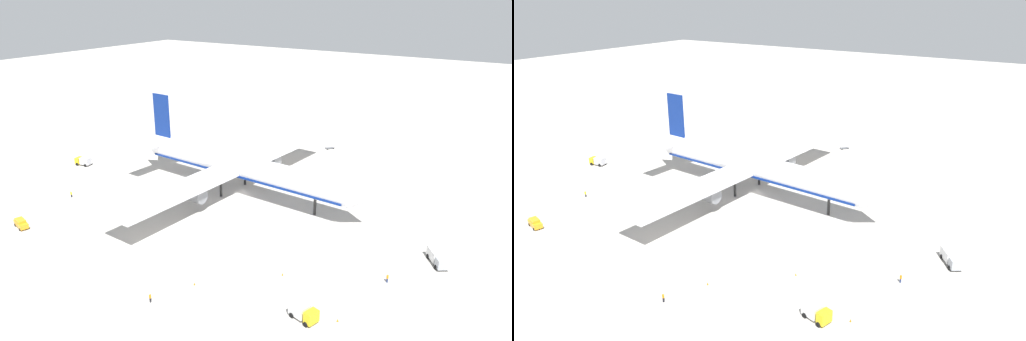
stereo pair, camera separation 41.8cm
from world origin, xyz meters
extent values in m
plane|color=#ADA8A0|center=(0.00, 0.00, 0.00)|extent=(600.00, 600.00, 0.00)
cylinder|color=white|center=(0.00, 0.00, 7.44)|extent=(63.65, 10.72, 6.28)
cone|color=white|center=(34.11, -2.41, 7.44)|extent=(5.44, 6.49, 6.15)
cone|color=white|center=(-34.74, 2.45, 7.44)|extent=(6.68, 6.39, 5.96)
cube|color=navy|center=(-29.61, 2.09, 16.81)|extent=(6.02, 0.92, 12.46)
cube|color=white|center=(-29.64, 8.72, 8.69)|extent=(5.19, 11.63, 0.36)
cube|color=white|center=(-30.57, -4.47, 8.69)|extent=(5.19, 11.63, 0.36)
cube|color=white|center=(-1.67, 21.30, 6.50)|extent=(11.51, 36.53, 0.70)
cylinder|color=slate|center=(-1.05, 15.85, 4.29)|extent=(5.80, 4.10, 3.72)
cube|color=white|center=(-4.65, -20.86, 6.50)|extent=(11.51, 36.53, 0.70)
cylinder|color=slate|center=(-3.27, -15.54, 4.31)|extent=(5.13, 4.00, 3.67)
cylinder|color=black|center=(22.12, -1.56, 2.15)|extent=(0.70, 0.70, 4.30)
cylinder|color=black|center=(-2.80, 5.35, 2.15)|extent=(0.70, 0.70, 4.30)
cylinder|color=black|center=(-3.52, -4.90, 2.15)|extent=(0.70, 0.70, 4.30)
cube|color=navy|center=(0.00, 0.00, 5.71)|extent=(61.10, 10.23, 0.50)
cube|color=#999EA5|center=(54.02, -10.63, 1.40)|extent=(2.95, 2.87, 1.91)
cube|color=silver|center=(52.03, -7.75, 1.45)|extent=(4.13, 4.58, 2.01)
cube|color=black|center=(54.41, -11.19, 1.88)|extent=(1.59, 1.13, 0.84)
cylinder|color=black|center=(54.83, -9.84, 0.45)|extent=(0.76, 0.91, 0.90)
cylinder|color=black|center=(52.99, -11.11, 0.45)|extent=(0.76, 0.91, 0.90)
cylinder|color=black|center=(52.47, -6.42, 0.45)|extent=(0.76, 0.91, 0.90)
cylinder|color=black|center=(50.63, -7.69, 0.45)|extent=(0.76, 0.91, 0.90)
cube|color=yellow|center=(40.07, -39.14, 1.48)|extent=(2.07, 2.70, 2.05)
cube|color=silver|center=(37.52, -38.42, 1.51)|extent=(3.59, 3.13, 2.12)
cube|color=black|center=(40.57, -39.28, 1.99)|extent=(0.62, 1.95, 0.90)
cylinder|color=black|center=(40.26, -37.96, 0.45)|extent=(0.95, 0.53, 0.90)
cylinder|color=black|center=(39.61, -40.25, 0.45)|extent=(0.95, 0.53, 0.90)
cylinder|color=black|center=(37.23, -37.09, 0.45)|extent=(0.95, 0.53, 0.90)
cylinder|color=black|center=(36.58, -39.39, 0.45)|extent=(0.95, 0.53, 0.90)
cube|color=yellow|center=(-55.49, -8.75, 1.36)|extent=(1.85, 2.50, 1.83)
cube|color=#B2B2B7|center=(-52.92, -8.27, 1.48)|extent=(3.37, 2.79, 2.06)
cube|color=black|center=(-55.99, -8.85, 1.82)|extent=(0.43, 1.89, 0.80)
cylinder|color=black|center=(-55.14, -9.84, 0.45)|extent=(0.94, 0.46, 0.90)
cylinder|color=black|center=(-55.56, -7.61, 0.45)|extent=(0.94, 0.46, 0.90)
cylinder|color=black|center=(-52.09, -9.26, 0.45)|extent=(0.94, 0.46, 0.90)
cylinder|color=black|center=(-52.51, -7.03, 0.45)|extent=(0.94, 0.46, 0.90)
cube|color=orange|center=(-31.35, -44.03, 0.87)|extent=(4.95, 2.95, 1.10)
cube|color=orange|center=(-31.57, -43.97, 1.70)|extent=(3.29, 2.35, 0.55)
cylinder|color=black|center=(-29.63, -43.51, 0.32)|extent=(0.67, 0.37, 0.64)
cylinder|color=black|center=(-30.10, -45.30, 0.32)|extent=(0.67, 0.37, 0.64)
cylinder|color=black|center=(-32.60, -42.75, 0.32)|extent=(0.67, 0.37, 0.64)
cylinder|color=black|center=(-33.06, -44.54, 0.32)|extent=(0.67, 0.37, 0.64)
cube|color=#595B60|center=(3.46, 47.93, 0.28)|extent=(2.92, 3.17, 0.15)
cylinder|color=#333338|center=(4.55, 49.31, 0.28)|extent=(0.43, 0.52, 0.08)
cylinder|color=black|center=(3.60, 49.24, 0.20)|extent=(0.34, 0.39, 0.40)
cylinder|color=black|center=(4.70, 48.37, 0.20)|extent=(0.34, 0.39, 0.40)
cylinder|color=black|center=(2.21, 47.48, 0.20)|extent=(0.34, 0.39, 0.40)
cylinder|color=black|center=(3.31, 46.62, 0.20)|extent=(0.34, 0.39, 0.40)
cylinder|color=black|center=(-36.18, -26.62, 0.41)|extent=(0.43, 0.43, 0.81)
cylinder|color=yellow|center=(-36.18, -26.62, 1.12)|extent=(0.53, 0.53, 0.61)
sphere|color=#8C6647|center=(-36.18, -26.62, 1.54)|extent=(0.22, 0.22, 0.22)
cylinder|color=navy|center=(46.53, -20.58, 0.44)|extent=(0.38, 0.38, 0.87)
cylinder|color=orange|center=(46.53, -20.58, 1.20)|extent=(0.48, 0.48, 0.65)
sphere|color=tan|center=(46.53, -20.58, 1.65)|extent=(0.24, 0.24, 0.24)
cylinder|color=black|center=(13.75, -48.92, 0.44)|extent=(0.34, 0.34, 0.88)
cylinder|color=orange|center=(13.75, -48.92, 1.22)|extent=(0.43, 0.43, 0.66)
sphere|color=beige|center=(13.75, -48.92, 1.67)|extent=(0.24, 0.24, 0.24)
cone|color=orange|center=(43.45, -36.18, 0.28)|extent=(0.36, 0.36, 0.55)
cone|color=orange|center=(28.95, -29.09, 0.28)|extent=(0.36, 0.36, 0.55)
cone|color=orange|center=(16.86, -40.69, 0.28)|extent=(0.36, 0.36, 0.55)
camera|label=1|loc=(68.11, -99.45, 51.43)|focal=34.31mm
camera|label=2|loc=(68.47, -99.23, 51.43)|focal=34.31mm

